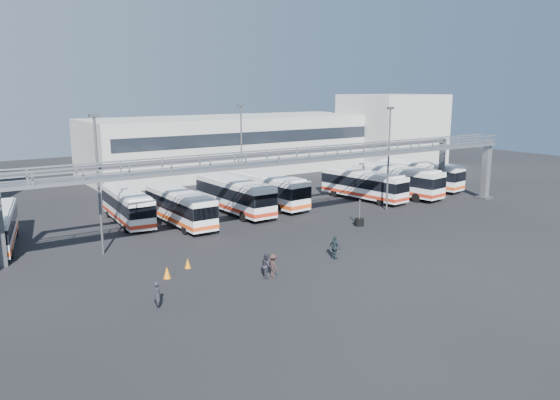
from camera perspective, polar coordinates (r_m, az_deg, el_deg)
ground at (r=42.87m, az=6.33°, el=-4.70°), size 140.00×140.00×0.00m
gantry at (r=46.22m, az=1.75°, el=3.54°), size 51.40×5.15×7.10m
warehouse at (r=79.75m, az=-4.87°, el=5.82°), size 42.00×14.00×8.00m
building_right at (r=90.79m, az=11.62°, el=7.28°), size 14.00×12.00×11.00m
light_pole_left at (r=41.13m, az=-18.47°, el=2.25°), size 0.70×0.35×10.21m
light_pole_mid at (r=54.84m, az=11.29°, el=4.83°), size 0.70×0.35×10.21m
light_pole_back at (r=61.80m, az=-4.06°, el=5.77°), size 0.70×0.35×10.21m
bus_2 at (r=50.89m, az=-15.66°, el=-0.52°), size 3.06×10.12×3.03m
bus_3 at (r=49.23m, az=-10.43°, el=-0.61°), size 2.43×10.30×3.12m
bus_4 at (r=53.14m, az=-4.79°, el=0.59°), size 2.81×11.18×3.38m
bus_5 at (r=55.97m, az=-1.53°, el=1.19°), size 3.63×11.30×3.37m
bus_7 at (r=60.03m, az=8.71°, el=1.66°), size 3.61×10.62×3.16m
bus_8 at (r=62.75m, az=12.03°, el=2.08°), size 4.03×11.39×3.39m
bus_9 at (r=67.96m, az=14.32°, el=2.64°), size 4.27×11.08×3.28m
pedestrian_a at (r=31.20m, az=-12.66°, el=-9.70°), size 0.46×0.63×1.60m
pedestrian_b at (r=35.34m, az=-1.42°, el=-6.86°), size 0.86×0.95×1.59m
pedestrian_c at (r=35.41m, az=-0.72°, el=-6.85°), size 0.59×1.01×1.55m
pedestrian_d at (r=39.14m, az=5.75°, el=-5.00°), size 0.55×1.04×1.68m
cone_left at (r=37.76m, az=-9.62°, el=-6.53°), size 0.44×0.44×0.68m
cone_right at (r=36.03m, az=-11.73°, el=-7.43°), size 0.49×0.49×0.77m
tire_stack at (r=48.90m, az=8.28°, el=-2.22°), size 0.82×0.82×2.36m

